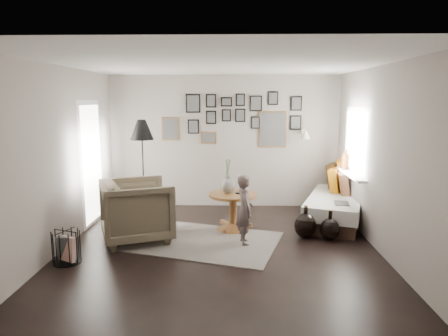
{
  "coord_description": "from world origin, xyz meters",
  "views": [
    {
      "loc": [
        0.2,
        -5.46,
        2.13
      ],
      "look_at": [
        0.05,
        0.5,
        1.1
      ],
      "focal_mm": 32.0,
      "sensor_mm": 36.0,
      "label": 1
    }
  ],
  "objects_px": {
    "magazine_basket": "(66,247)",
    "floor_lamp": "(142,133)",
    "pedestal_table": "(233,213)",
    "armchair": "(137,210)",
    "demijohn_small": "(330,229)",
    "child": "(245,210)",
    "demijohn_large": "(305,225)",
    "vase": "(228,183)",
    "daybed": "(334,202)"
  },
  "relations": [
    {
      "from": "armchair",
      "to": "demijohn_small",
      "type": "height_order",
      "value": "armchair"
    },
    {
      "from": "pedestal_table",
      "to": "daybed",
      "type": "bearing_deg",
      "value": 19.7
    },
    {
      "from": "demijohn_large",
      "to": "demijohn_small",
      "type": "xyz_separation_m",
      "value": [
        0.35,
        -0.12,
        -0.02
      ]
    },
    {
      "from": "floor_lamp",
      "to": "magazine_basket",
      "type": "height_order",
      "value": "floor_lamp"
    },
    {
      "from": "magazine_basket",
      "to": "demijohn_large",
      "type": "distance_m",
      "value": 3.47
    },
    {
      "from": "daybed",
      "to": "child",
      "type": "height_order",
      "value": "child"
    },
    {
      "from": "daybed",
      "to": "armchair",
      "type": "xyz_separation_m",
      "value": [
        -3.27,
        -1.16,
        0.16
      ]
    },
    {
      "from": "pedestal_table",
      "to": "demijohn_small",
      "type": "height_order",
      "value": "pedestal_table"
    },
    {
      "from": "armchair",
      "to": "floor_lamp",
      "type": "distance_m",
      "value": 1.61
    },
    {
      "from": "vase",
      "to": "demijohn_large",
      "type": "relative_size",
      "value": 1.09
    },
    {
      "from": "child",
      "to": "magazine_basket",
      "type": "bearing_deg",
      "value": 96.63
    },
    {
      "from": "demijohn_large",
      "to": "armchair",
      "type": "bearing_deg",
      "value": -176.72
    },
    {
      "from": "pedestal_table",
      "to": "magazine_basket",
      "type": "relative_size",
      "value": 1.76
    },
    {
      "from": "demijohn_small",
      "to": "child",
      "type": "xyz_separation_m",
      "value": [
        -1.3,
        -0.16,
        0.34
      ]
    },
    {
      "from": "demijohn_small",
      "to": "floor_lamp",
      "type": "bearing_deg",
      "value": 159.26
    },
    {
      "from": "armchair",
      "to": "vase",
      "type": "bearing_deg",
      "value": -91.12
    },
    {
      "from": "pedestal_table",
      "to": "demijohn_small",
      "type": "distance_m",
      "value": 1.56
    },
    {
      "from": "pedestal_table",
      "to": "vase",
      "type": "relative_size",
      "value": 1.4
    },
    {
      "from": "vase",
      "to": "daybed",
      "type": "height_order",
      "value": "vase"
    },
    {
      "from": "armchair",
      "to": "demijohn_small",
      "type": "bearing_deg",
      "value": -111.48
    },
    {
      "from": "child",
      "to": "demijohn_large",
      "type": "bearing_deg",
      "value": -84.78
    },
    {
      "from": "floor_lamp",
      "to": "demijohn_small",
      "type": "distance_m",
      "value": 3.58
    },
    {
      "from": "demijohn_large",
      "to": "demijohn_small",
      "type": "relative_size",
      "value": 1.1
    },
    {
      "from": "magazine_basket",
      "to": "floor_lamp",
      "type": "bearing_deg",
      "value": 74.96
    },
    {
      "from": "daybed",
      "to": "armchair",
      "type": "distance_m",
      "value": 3.48
    },
    {
      "from": "vase",
      "to": "child",
      "type": "xyz_separation_m",
      "value": [
        0.25,
        -0.66,
        -0.27
      ]
    },
    {
      "from": "armchair",
      "to": "magazine_basket",
      "type": "bearing_deg",
      "value": 118.95
    },
    {
      "from": "vase",
      "to": "daybed",
      "type": "relative_size",
      "value": 0.26
    },
    {
      "from": "vase",
      "to": "magazine_basket",
      "type": "bearing_deg",
      "value": -145.94
    },
    {
      "from": "demijohn_small",
      "to": "pedestal_table",
      "type": "bearing_deg",
      "value": 162.05
    },
    {
      "from": "daybed",
      "to": "child",
      "type": "distance_m",
      "value": 2.1
    },
    {
      "from": "vase",
      "to": "demijohn_large",
      "type": "distance_m",
      "value": 1.39
    },
    {
      "from": "vase",
      "to": "floor_lamp",
      "type": "bearing_deg",
      "value": 156.36
    },
    {
      "from": "daybed",
      "to": "demijohn_large",
      "type": "height_order",
      "value": "daybed"
    },
    {
      "from": "floor_lamp",
      "to": "demijohn_large",
      "type": "relative_size",
      "value": 3.46
    },
    {
      "from": "pedestal_table",
      "to": "armchair",
      "type": "bearing_deg",
      "value": -160.84
    },
    {
      "from": "armchair",
      "to": "demijohn_small",
      "type": "relative_size",
      "value": 2.19
    },
    {
      "from": "floor_lamp",
      "to": "child",
      "type": "bearing_deg",
      "value": -36.62
    },
    {
      "from": "pedestal_table",
      "to": "daybed",
      "type": "xyz_separation_m",
      "value": [
        1.82,
        0.65,
        0.03
      ]
    },
    {
      "from": "child",
      "to": "demijohn_small",
      "type": "bearing_deg",
      "value": -94.19
    },
    {
      "from": "daybed",
      "to": "floor_lamp",
      "type": "height_order",
      "value": "floor_lamp"
    },
    {
      "from": "magazine_basket",
      "to": "child",
      "type": "xyz_separation_m",
      "value": [
        2.36,
        0.76,
        0.31
      ]
    },
    {
      "from": "pedestal_table",
      "to": "demijohn_large",
      "type": "distance_m",
      "value": 1.19
    },
    {
      "from": "daybed",
      "to": "magazine_basket",
      "type": "distance_m",
      "value": 4.5
    },
    {
      "from": "demijohn_large",
      "to": "demijohn_small",
      "type": "bearing_deg",
      "value": -18.92
    },
    {
      "from": "vase",
      "to": "child",
      "type": "height_order",
      "value": "vase"
    },
    {
      "from": "daybed",
      "to": "magazine_basket",
      "type": "relative_size",
      "value": 4.85
    },
    {
      "from": "pedestal_table",
      "to": "vase",
      "type": "height_order",
      "value": "vase"
    },
    {
      "from": "vase",
      "to": "armchair",
      "type": "distance_m",
      "value": 1.51
    },
    {
      "from": "pedestal_table",
      "to": "demijohn_large",
      "type": "height_order",
      "value": "pedestal_table"
    }
  ]
}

